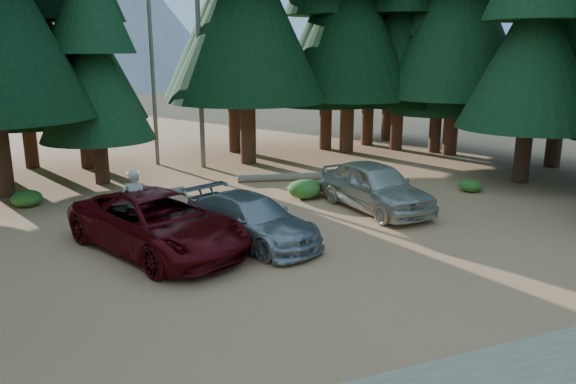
{
  "coord_description": "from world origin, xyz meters",
  "views": [
    {
      "loc": [
        -5.54,
        -12.46,
        5.69
      ],
      "look_at": [
        0.98,
        3.68,
        1.25
      ],
      "focal_mm": 35.0,
      "sensor_mm": 36.0,
      "label": 1
    }
  ],
  "objects_px": {
    "red_pickup": "(158,223)",
    "log_right": "(294,177)",
    "log_left": "(136,198)",
    "frisbee_player": "(135,202)",
    "silver_minivan_center": "(251,219)",
    "log_mid": "(338,182)",
    "silver_minivan_right": "(375,186)"
  },
  "relations": [
    {
      "from": "silver_minivan_right",
      "to": "log_right",
      "type": "bearing_deg",
      "value": 94.27
    },
    {
      "from": "red_pickup",
      "to": "log_right",
      "type": "distance_m",
      "value": 9.88
    },
    {
      "from": "log_right",
      "to": "silver_minivan_right",
      "type": "bearing_deg",
      "value": -67.16
    },
    {
      "from": "silver_minivan_center",
      "to": "log_right",
      "type": "distance_m",
      "value": 8.39
    },
    {
      "from": "red_pickup",
      "to": "log_mid",
      "type": "height_order",
      "value": "red_pickup"
    },
    {
      "from": "silver_minivan_center",
      "to": "log_left",
      "type": "xyz_separation_m",
      "value": [
        -2.65,
        6.11,
        -0.57
      ]
    },
    {
      "from": "silver_minivan_center",
      "to": "silver_minivan_right",
      "type": "bearing_deg",
      "value": -4.68
    },
    {
      "from": "log_left",
      "to": "log_right",
      "type": "height_order",
      "value": "log_right"
    },
    {
      "from": "silver_minivan_right",
      "to": "frisbee_player",
      "type": "height_order",
      "value": "frisbee_player"
    },
    {
      "from": "log_left",
      "to": "log_mid",
      "type": "height_order",
      "value": "log_mid"
    },
    {
      "from": "silver_minivan_right",
      "to": "log_mid",
      "type": "distance_m",
      "value": 3.84
    },
    {
      "from": "red_pickup",
      "to": "silver_minivan_right",
      "type": "bearing_deg",
      "value": -14.33
    },
    {
      "from": "log_mid",
      "to": "log_right",
      "type": "distance_m",
      "value": 2.13
    },
    {
      "from": "silver_minivan_center",
      "to": "log_right",
      "type": "xyz_separation_m",
      "value": [
        4.37,
        7.14,
        -0.55
      ]
    },
    {
      "from": "silver_minivan_right",
      "to": "log_left",
      "type": "height_order",
      "value": "silver_minivan_right"
    },
    {
      "from": "red_pickup",
      "to": "silver_minivan_center",
      "type": "bearing_deg",
      "value": -30.51
    },
    {
      "from": "silver_minivan_right",
      "to": "log_left",
      "type": "distance_m",
      "value": 9.11
    },
    {
      "from": "red_pickup",
      "to": "log_left",
      "type": "height_order",
      "value": "red_pickup"
    },
    {
      "from": "log_mid",
      "to": "log_right",
      "type": "height_order",
      "value": "log_right"
    },
    {
      "from": "frisbee_player",
      "to": "log_mid",
      "type": "xyz_separation_m",
      "value": [
        8.95,
        4.43,
        -1.17
      ]
    },
    {
      "from": "frisbee_player",
      "to": "log_mid",
      "type": "relative_size",
      "value": 0.51
    },
    {
      "from": "frisbee_player",
      "to": "log_right",
      "type": "relative_size",
      "value": 0.39
    },
    {
      "from": "silver_minivan_right",
      "to": "log_mid",
      "type": "relative_size",
      "value": 1.32
    },
    {
      "from": "silver_minivan_right",
      "to": "frisbee_player",
      "type": "relative_size",
      "value": 2.62
    },
    {
      "from": "log_left",
      "to": "log_mid",
      "type": "distance_m",
      "value": 8.38
    },
    {
      "from": "red_pickup",
      "to": "log_left",
      "type": "xyz_separation_m",
      "value": [
        0.07,
        5.82,
        -0.71
      ]
    },
    {
      "from": "silver_minivan_right",
      "to": "log_mid",
      "type": "bearing_deg",
      "value": 78.41
    },
    {
      "from": "log_right",
      "to": "silver_minivan_center",
      "type": "bearing_deg",
      "value": -108.43
    },
    {
      "from": "log_left",
      "to": "frisbee_player",
      "type": "bearing_deg",
      "value": -113.11
    },
    {
      "from": "frisbee_player",
      "to": "log_right",
      "type": "distance_m",
      "value": 9.82
    },
    {
      "from": "red_pickup",
      "to": "log_mid",
      "type": "xyz_separation_m",
      "value": [
        8.42,
        5.18,
        -0.69
      ]
    },
    {
      "from": "silver_minivan_right",
      "to": "silver_minivan_center",
      "type": "bearing_deg",
      "value": -167.53
    }
  ]
}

